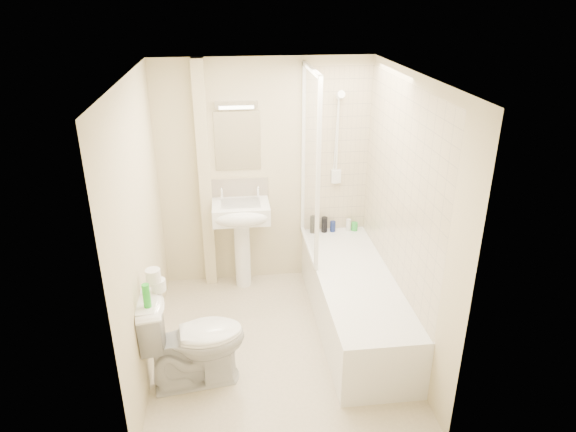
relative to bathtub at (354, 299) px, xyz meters
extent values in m
plane|color=beige|center=(-0.75, -0.20, -0.29)|extent=(2.50, 2.50, 0.00)
cube|color=beige|center=(-0.75, 1.05, 0.91)|extent=(2.20, 0.02, 2.40)
cube|color=beige|center=(-1.85, -0.20, 0.91)|extent=(0.02, 2.50, 2.40)
cube|color=beige|center=(0.35, -0.20, 0.91)|extent=(0.02, 2.50, 2.40)
cube|color=white|center=(-0.75, -0.20, 2.11)|extent=(2.20, 2.50, 0.02)
cube|color=beige|center=(0.00, 1.04, 1.14)|extent=(0.70, 0.01, 1.75)
cube|color=beige|center=(0.34, 0.00, 1.14)|extent=(0.01, 2.10, 1.75)
cube|color=beige|center=(-1.37, 0.99, 0.91)|extent=(0.12, 0.12, 2.40)
cube|color=beige|center=(-1.02, 1.04, 0.74)|extent=(0.60, 0.02, 0.30)
cube|color=white|center=(-1.02, 1.04, 1.29)|extent=(0.46, 0.01, 0.60)
cube|color=silver|center=(-1.02, 1.02, 1.66)|extent=(0.42, 0.07, 0.07)
cube|color=white|center=(0.00, 0.00, -0.01)|extent=(0.70, 2.10, 0.55)
cube|color=white|center=(0.00, 0.00, 0.21)|extent=(0.56, 1.96, 0.05)
cube|color=white|center=(-0.35, 0.60, 1.16)|extent=(0.01, 0.90, 1.80)
cube|color=white|center=(-0.35, 1.03, 1.16)|extent=(0.04, 0.04, 1.80)
cube|color=white|center=(-0.35, 0.15, 1.16)|extent=(0.04, 0.04, 1.80)
cube|color=white|center=(-0.35, 0.60, 2.04)|extent=(0.04, 0.90, 0.04)
cube|color=white|center=(-0.35, 0.60, 0.28)|extent=(0.04, 0.90, 0.03)
cylinder|color=white|center=(0.00, 1.02, 1.26)|extent=(0.02, 0.02, 0.90)
cylinder|color=white|center=(0.00, 1.02, 0.81)|extent=(0.05, 0.05, 0.02)
cylinder|color=white|center=(0.00, 1.02, 1.71)|extent=(0.05, 0.05, 0.02)
cylinder|color=white|center=(0.00, 0.95, 1.74)|extent=(0.08, 0.11, 0.11)
cube|color=white|center=(0.00, 1.01, 0.88)|extent=(0.10, 0.05, 0.14)
cylinder|color=white|center=(-0.02, 0.99, 1.31)|extent=(0.01, 0.13, 0.84)
cylinder|color=white|center=(-1.02, 0.88, 0.10)|extent=(0.17, 0.17, 0.78)
cube|color=white|center=(-1.02, 0.85, 0.60)|extent=(0.58, 0.45, 0.18)
ellipsoid|color=white|center=(-1.02, 0.68, 0.60)|extent=(0.58, 0.24, 0.18)
cube|color=silver|center=(-1.02, 0.85, 0.67)|extent=(0.40, 0.29, 0.04)
cylinder|color=white|center=(-1.21, 0.96, 0.75)|extent=(0.03, 0.03, 0.10)
cylinder|color=white|center=(-0.83, 0.96, 0.75)|extent=(0.03, 0.03, 0.10)
sphere|color=white|center=(-1.21, 0.96, 0.81)|extent=(0.04, 0.04, 0.04)
sphere|color=white|center=(-0.83, 0.96, 0.81)|extent=(0.04, 0.04, 0.04)
cylinder|color=black|center=(-0.24, 0.96, 0.36)|extent=(0.07, 0.07, 0.19)
cylinder|color=white|center=(-0.20, 0.96, 0.34)|extent=(0.05, 0.05, 0.15)
cylinder|color=black|center=(-0.12, 0.96, 0.35)|extent=(0.06, 0.06, 0.17)
cylinder|color=navy|center=(-0.02, 0.96, 0.32)|extent=(0.06, 0.06, 0.12)
cylinder|color=silver|center=(0.15, 0.96, 0.33)|extent=(0.05, 0.05, 0.13)
cylinder|color=green|center=(0.22, 0.96, 0.31)|extent=(0.07, 0.07, 0.09)
imported|color=white|center=(-1.47, -0.59, 0.13)|extent=(0.68, 0.93, 0.83)
cylinder|color=white|center=(-1.71, -0.50, 0.59)|extent=(0.12, 0.12, 0.09)
cylinder|color=white|center=(-1.74, -0.52, 0.69)|extent=(0.11, 0.11, 0.10)
cylinder|color=green|center=(-1.77, -0.72, 0.64)|extent=(0.06, 0.06, 0.19)
camera|label=1|loc=(-1.12, -4.02, 2.69)|focal=32.00mm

